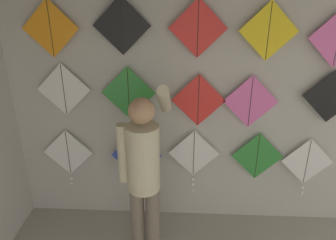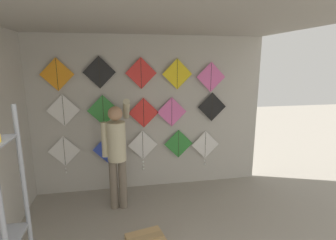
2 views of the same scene
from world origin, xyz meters
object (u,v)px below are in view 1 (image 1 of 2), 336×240
at_px(kite_12, 198,28).
at_px(kite_13, 269,31).
at_px(kite_0, 68,155).
at_px(kite_7, 198,100).
at_px(kite_6, 128,93).
at_px(shopkeeper, 144,169).
at_px(kite_5, 64,90).
at_px(kite_1, 136,155).
at_px(kite_11, 122,26).
at_px(kite_9, 331,96).
at_px(kite_3, 257,156).
at_px(kite_4, 307,164).
at_px(kite_2, 194,157).
at_px(kite_8, 250,102).
at_px(kite_10, 50,28).

distance_m(kite_12, kite_13, 0.64).
height_order(kite_0, kite_7, kite_7).
distance_m(kite_6, kite_7, 0.70).
height_order(shopkeeper, kite_5, kite_5).
bearing_deg(kite_0, kite_1, 0.05).
xyz_separation_m(kite_1, kite_5, (-0.71, 0.00, 0.74)).
bearing_deg(kite_11, kite_9, 0.00).
bearing_deg(kite_11, kite_5, 180.00).
xyz_separation_m(kite_3, kite_4, (0.53, -0.00, -0.07)).
bearing_deg(kite_5, kite_12, 0.00).
height_order(kite_1, kite_2, kite_2).
bearing_deg(kite_6, kite_13, 0.00).
xyz_separation_m(kite_0, kite_11, (0.67, 0.00, 1.38)).
bearing_deg(kite_12, kite_11, 180.00).
relative_size(kite_6, kite_9, 1.00).
bearing_deg(shopkeeper, kite_1, 109.89).
relative_size(kite_8, kite_13, 1.00).
bearing_deg(kite_13, shopkeeper, -150.99).
height_order(kite_3, kite_13, kite_13).
height_order(kite_11, kite_13, kite_11).
relative_size(kite_2, kite_7, 1.38).
relative_size(kite_5, kite_6, 1.00).
distance_m(kite_4, kite_11, 2.38).
bearing_deg(kite_12, kite_6, 180.00).
height_order(kite_6, kite_13, kite_13).
bearing_deg(kite_2, shopkeeper, -127.12).
distance_m(kite_8, kite_9, 0.77).
bearing_deg(shopkeeper, kite_8, 36.43).
distance_m(kite_6, kite_9, 1.99).
xyz_separation_m(kite_8, kite_11, (-1.25, 0.00, 0.72)).
relative_size(shopkeeper, kite_2, 2.38).
xyz_separation_m(kite_1, kite_2, (0.62, -0.00, 0.00)).
bearing_deg(kite_13, kite_5, 180.00).
relative_size(kite_9, kite_11, 1.00).
xyz_separation_m(kite_10, kite_13, (2.02, 0.00, -0.01)).
xyz_separation_m(kite_0, kite_5, (0.04, 0.00, 0.75)).
bearing_deg(kite_4, kite_5, 179.98).
height_order(kite_0, kite_12, kite_12).
xyz_separation_m(kite_3, kite_12, (-0.68, 0.00, 1.32)).
bearing_deg(kite_10, kite_8, 0.00).
bearing_deg(kite_0, kite_10, 173.08).
distance_m(kite_8, kite_12, 0.89).
bearing_deg(kite_11, shopkeeper, -68.41).
bearing_deg(kite_5, kite_3, 0.00).
bearing_deg(kite_2, kite_11, 179.92).
bearing_deg(shopkeeper, kite_11, 116.71).
relative_size(kite_0, kite_2, 0.91).
xyz_separation_m(kite_7, kite_10, (-1.41, 0.00, 0.69)).
xyz_separation_m(kite_2, kite_12, (-0.00, 0.00, 1.35)).
distance_m(kite_2, kite_9, 1.49).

